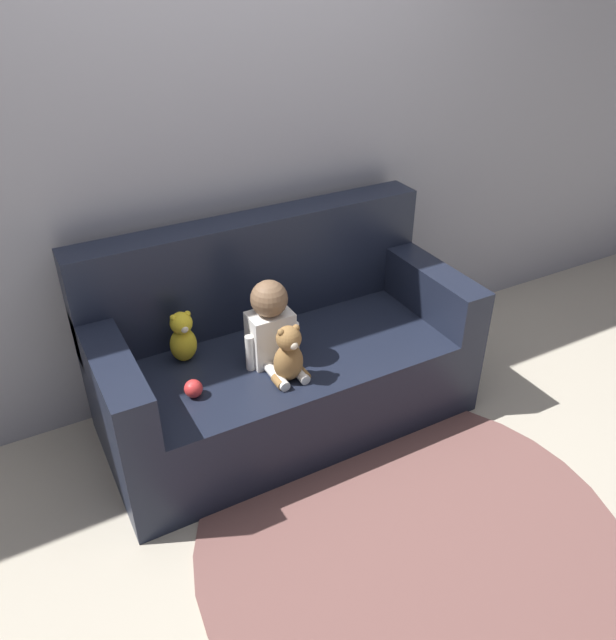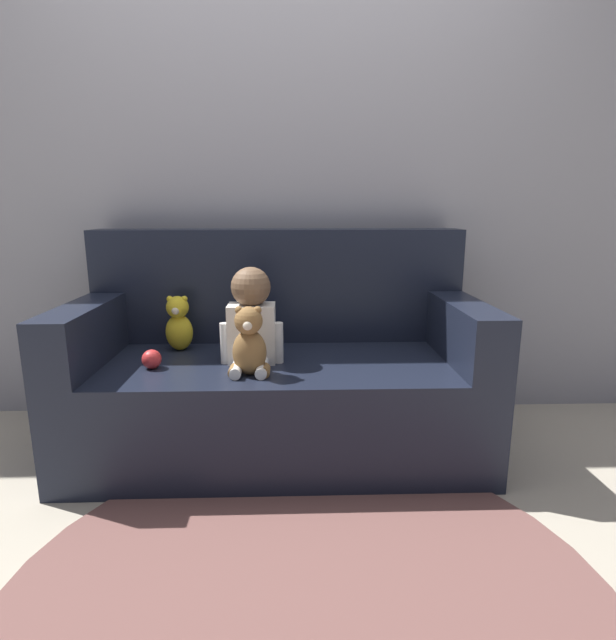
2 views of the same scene
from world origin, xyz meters
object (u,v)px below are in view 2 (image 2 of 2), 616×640
Objects in this scene: couch at (278,373)px; person_baby at (251,319)px; plush_toy_side at (179,323)px; teddy_bear_brown at (249,343)px; toy_ball at (152,359)px.

person_baby is (-0.10, -0.13, 0.28)m from couch.
teddy_bear_brown is at bearing -45.71° from plush_toy_side.
couch reaches higher than toy_ball.
couch is at bearing 71.05° from teddy_bear_brown.
person_baby reaches higher than toy_ball.
teddy_bear_brown reaches higher than plush_toy_side.
person_baby is at bearing 10.27° from toy_ball.
teddy_bear_brown is 3.49× the size of toy_ball.
couch reaches higher than teddy_bear_brown.
plush_toy_side reaches higher than toy_ball.
plush_toy_side is (-0.34, 0.19, -0.06)m from person_baby.
person_baby is 1.47× the size of teddy_bear_brown.
plush_toy_side is at bearing 172.29° from couch.
couch is at bearing -7.71° from plush_toy_side.
toy_ball is at bearing -169.73° from person_baby.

